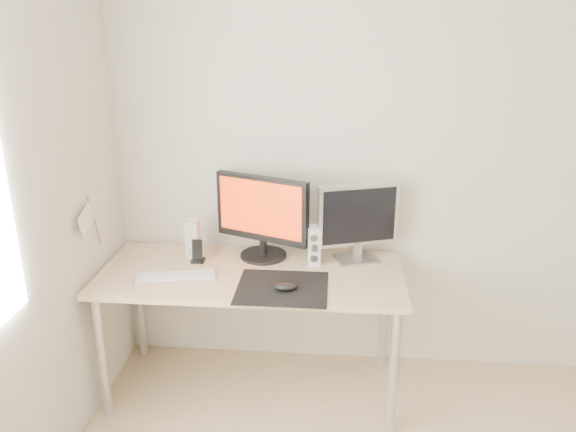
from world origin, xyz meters
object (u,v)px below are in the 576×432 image
object	(u,v)px
main_monitor	(262,214)
second_monitor	(358,219)
speaker_right	(315,245)
phone_dock	(198,255)
keyboard	(176,277)
mouse	(286,287)
desk	(252,285)
speaker_left	(193,239)

from	to	relation	value
main_monitor	second_monitor	xyz separation A→B (m)	(0.52, 0.00, -0.01)
speaker_right	phone_dock	world-z (taller)	speaker_right
second_monitor	keyboard	distance (m)	1.01
speaker_right	mouse	bearing A→B (deg)	-110.69
desk	second_monitor	world-z (taller)	second_monitor
speaker_left	speaker_right	world-z (taller)	same
desk	second_monitor	bearing A→B (deg)	19.00
mouse	second_monitor	xyz separation A→B (m)	(0.36, 0.40, 0.22)
desk	keyboard	size ratio (longest dim) A/B	3.67
desk	speaker_right	world-z (taller)	speaker_right
mouse	keyboard	xyz separation A→B (m)	(-0.58, 0.10, -0.02)
speaker_left	second_monitor	bearing A→B (deg)	2.20
main_monitor	phone_dock	world-z (taller)	main_monitor
speaker_left	keyboard	xyz separation A→B (m)	(-0.03, -0.27, -0.10)
speaker_left	speaker_right	size ratio (longest dim) A/B	1.00
mouse	desk	size ratio (longest dim) A/B	0.07
main_monitor	speaker_left	bearing A→B (deg)	-174.94
speaker_right	second_monitor	bearing A→B (deg)	16.83
mouse	main_monitor	bearing A→B (deg)	112.36
main_monitor	desk	bearing A→B (deg)	-100.85
phone_dock	second_monitor	bearing A→B (deg)	6.18
mouse	keyboard	size ratio (longest dim) A/B	0.26
main_monitor	speaker_right	distance (m)	0.33
mouse	phone_dock	world-z (taller)	phone_dock
main_monitor	speaker_left	size ratio (longest dim) A/B	2.41
second_monitor	speaker_left	size ratio (longest dim) A/B	2.01
mouse	speaker_left	bearing A→B (deg)	146.18
second_monitor	mouse	bearing A→B (deg)	-131.41
mouse	speaker_left	size ratio (longest dim) A/B	0.52
main_monitor	second_monitor	size ratio (longest dim) A/B	1.20
desk	second_monitor	distance (m)	0.67
speaker_left	mouse	bearing A→B (deg)	-33.82
main_monitor	second_monitor	world-z (taller)	main_monitor
second_monitor	phone_dock	distance (m)	0.90
main_monitor	phone_dock	bearing A→B (deg)	-164.96
mouse	keyboard	world-z (taller)	mouse
keyboard	speaker_right	bearing A→B (deg)	18.51
mouse	main_monitor	size ratio (longest dim) A/B	0.21
desk	speaker_right	bearing A→B (deg)	20.49
second_monitor	main_monitor	bearing A→B (deg)	-179.91
keyboard	second_monitor	bearing A→B (deg)	18.10
second_monitor	speaker_right	bearing A→B (deg)	-163.17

